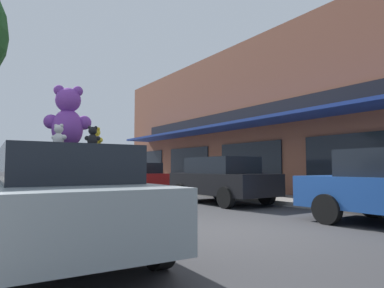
{
  "coord_description": "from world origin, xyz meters",
  "views": [
    {
      "loc": [
        -4.4,
        -5.08,
        1.22
      ],
      "look_at": [
        -0.22,
        1.13,
        1.75
      ],
      "focal_mm": 32.0,
      "sensor_mm": 36.0,
      "label": 1
    }
  ],
  "objects": [
    {
      "name": "teddy_bear_giant",
      "position": [
        -3.13,
        0.1,
        1.96
      ],
      "size": [
        0.71,
        0.5,
        0.93
      ],
      "rotation": [
        0.0,
        0.0,
        2.81
      ],
      "color": "purple",
      "rests_on": "plush_art_car"
    },
    {
      "name": "plush_art_car",
      "position": [
        -3.18,
        0.15,
        0.81
      ],
      "size": [
        2.13,
        4.73,
        1.51
      ],
      "rotation": [
        0.0,
        0.0,
        -0.05
      ],
      "color": "#8C999E",
      "rests_on": "ground_plane"
    },
    {
      "name": "teddy_bear_green",
      "position": [
        -2.89,
        0.89,
        1.68
      ],
      "size": [
        0.26,
        0.18,
        0.35
      ],
      "rotation": [
        0.0,
        0.0,
        2.89
      ],
      "color": "green",
      "rests_on": "plush_art_car"
    },
    {
      "name": "teddy_bear_yellow",
      "position": [
        -2.68,
        0.17,
        1.68
      ],
      "size": [
        0.2,
        0.26,
        0.35
      ],
      "rotation": [
        0.0,
        0.0,
        2.01
      ],
      "color": "yellow",
      "rests_on": "plush_art_car"
    },
    {
      "name": "parked_car_far_center",
      "position": [
        3.18,
        4.33,
        0.84
      ],
      "size": [
        1.96,
        4.15,
        1.6
      ],
      "color": "black",
      "rests_on": "ground_plane"
    },
    {
      "name": "sidewalk_far",
      "position": [
        5.4,
        0.0,
        0.08
      ],
      "size": [
        2.27,
        90.0,
        0.15
      ],
      "color": "gray",
      "rests_on": "ground_plane"
    },
    {
      "name": "parked_car_far_right",
      "position": [
        3.18,
        11.45,
        0.81
      ],
      "size": [
        2.03,
        4.28,
        1.49
      ],
      "color": "maroon",
      "rests_on": "ground_plane"
    },
    {
      "name": "storefront_row",
      "position": [
        12.66,
        3.9,
        3.64
      ],
      "size": [
        13.94,
        30.49,
        7.28
      ],
      "color": "brown",
      "rests_on": "ground_plane"
    },
    {
      "name": "teddy_bear_white",
      "position": [
        -3.31,
        -0.16,
        1.67
      ],
      "size": [
        0.21,
        0.22,
        0.32
      ],
      "rotation": [
        0.0,
        0.0,
        2.26
      ],
      "color": "white",
      "rests_on": "plush_art_car"
    },
    {
      "name": "teddy_bear_blue",
      "position": [
        -2.74,
        1.1,
        1.63
      ],
      "size": [
        0.14,
        0.19,
        0.25
      ],
      "rotation": [
        0.0,
        0.0,
        1.95
      ],
      "color": "blue",
      "rests_on": "plush_art_car"
    },
    {
      "name": "teddy_bear_black",
      "position": [
        -2.91,
        -0.4,
        1.66
      ],
      "size": [
        0.22,
        0.16,
        0.29
      ],
      "rotation": [
        0.0,
        0.0,
        2.79
      ],
      "color": "black",
      "rests_on": "plush_art_car"
    },
    {
      "name": "ground_plane",
      "position": [
        0.0,
        0.0,
        0.0
      ],
      "size": [
        260.0,
        260.0,
        0.0
      ],
      "primitive_type": "plane",
      "color": "#333335"
    }
  ]
}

